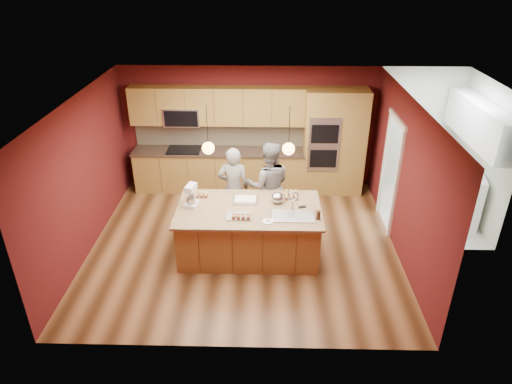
{
  "coord_description": "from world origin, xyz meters",
  "views": [
    {
      "loc": [
        0.4,
        -7.0,
        4.76
      ],
      "look_at": [
        0.23,
        -0.1,
        1.13
      ],
      "focal_mm": 32.0,
      "sensor_mm": 36.0,
      "label": 1
    }
  ],
  "objects_px": {
    "person_left": "(233,188)",
    "stand_mixer": "(191,197)",
    "person_right": "(269,186)",
    "mixing_bowl": "(278,198)",
    "island": "(250,230)"
  },
  "relations": [
    {
      "from": "person_left",
      "to": "mixing_bowl",
      "type": "relative_size",
      "value": 7.0
    },
    {
      "from": "island",
      "to": "stand_mixer",
      "type": "relative_size",
      "value": 6.41
    },
    {
      "from": "island",
      "to": "stand_mixer",
      "type": "height_order",
      "value": "stand_mixer"
    },
    {
      "from": "island",
      "to": "stand_mixer",
      "type": "xyz_separation_m",
      "value": [
        -1.0,
        0.09,
        0.61
      ]
    },
    {
      "from": "mixing_bowl",
      "to": "island",
      "type": "bearing_deg",
      "value": -155.25
    },
    {
      "from": "person_left",
      "to": "mixing_bowl",
      "type": "distance_m",
      "value": 1.11
    },
    {
      "from": "island",
      "to": "person_right",
      "type": "distance_m",
      "value": 1.08
    },
    {
      "from": "person_right",
      "to": "person_left",
      "type": "bearing_deg",
      "value": -2.34
    },
    {
      "from": "person_left",
      "to": "person_right",
      "type": "height_order",
      "value": "person_right"
    },
    {
      "from": "mixing_bowl",
      "to": "stand_mixer",
      "type": "bearing_deg",
      "value": -175.03
    },
    {
      "from": "stand_mixer",
      "to": "mixing_bowl",
      "type": "xyz_separation_m",
      "value": [
        1.48,
        0.13,
        -0.07
      ]
    },
    {
      "from": "person_right",
      "to": "mixing_bowl",
      "type": "bearing_deg",
      "value": 99.56
    },
    {
      "from": "stand_mixer",
      "to": "mixing_bowl",
      "type": "distance_m",
      "value": 1.48
    },
    {
      "from": "mixing_bowl",
      "to": "person_left",
      "type": "bearing_deg",
      "value": 138.53
    },
    {
      "from": "person_left",
      "to": "stand_mixer",
      "type": "bearing_deg",
      "value": 50.99
    }
  ]
}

